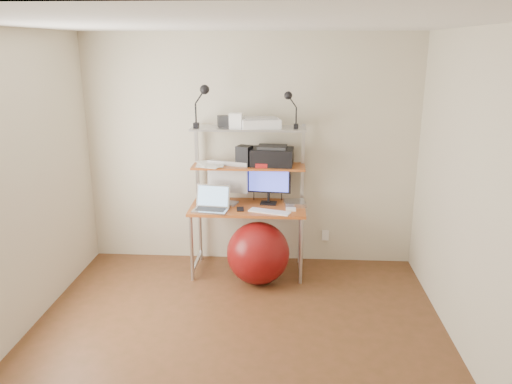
# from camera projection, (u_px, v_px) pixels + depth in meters

# --- Properties ---
(room) EXTENTS (3.60, 3.60, 3.60)m
(room) POSITION_uv_depth(u_px,v_px,m) (232.00, 201.00, 3.70)
(room) COLOR brown
(room) RESTS_ON ground
(computer_desk) EXTENTS (1.20, 0.60, 1.57)m
(computer_desk) POSITION_uv_depth(u_px,v_px,m) (248.00, 185.00, 5.22)
(computer_desk) COLOR #B95724
(computer_desk) RESTS_ON ground
(desktop) EXTENTS (1.20, 0.60, 0.00)m
(desktop) POSITION_uv_depth(u_px,v_px,m) (248.00, 206.00, 5.22)
(desktop) COLOR #B95724
(desktop) RESTS_ON computer_desk
(mid_shelf) EXTENTS (1.18, 0.34, 0.00)m
(mid_shelf) POSITION_uv_depth(u_px,v_px,m) (249.00, 165.00, 5.23)
(mid_shelf) COLOR #B95724
(mid_shelf) RESTS_ON computer_desk
(top_shelf) EXTENTS (1.18, 0.34, 0.00)m
(top_shelf) POSITION_uv_depth(u_px,v_px,m) (248.00, 127.00, 5.12)
(top_shelf) COLOR #B6B7BB
(top_shelf) RESTS_ON computer_desk
(floor) EXTENTS (3.60, 3.60, 0.00)m
(floor) POSITION_uv_depth(u_px,v_px,m) (234.00, 347.00, 4.05)
(floor) COLOR brown
(floor) RESTS_ON ground
(wall_outlet) EXTENTS (0.08, 0.01, 0.12)m
(wall_outlet) POSITION_uv_depth(u_px,v_px,m) (325.00, 235.00, 5.63)
(wall_outlet) COLOR white
(wall_outlet) RESTS_ON room
(monitor_silver) EXTENTS (0.44, 0.20, 0.49)m
(monitor_silver) POSITION_uv_depth(u_px,v_px,m) (228.00, 179.00, 5.25)
(monitor_silver) COLOR #A7A6AB
(monitor_silver) RESTS_ON desktop
(monitor_black) EXTENTS (0.47, 0.15, 0.47)m
(monitor_black) POSITION_uv_depth(u_px,v_px,m) (269.00, 182.00, 5.26)
(monitor_black) COLOR black
(monitor_black) RESTS_ON desktop
(laptop) EXTENTS (0.38, 0.33, 0.31)m
(laptop) POSITION_uv_depth(u_px,v_px,m) (212.00, 204.00, 5.11)
(laptop) COLOR #B9BABE
(laptop) RESTS_ON desktop
(keyboard) EXTENTS (0.44, 0.24, 0.01)m
(keyboard) POSITION_uv_depth(u_px,v_px,m) (269.00, 212.00, 5.03)
(keyboard) COLOR white
(keyboard) RESTS_ON desktop
(mouse) EXTENTS (0.10, 0.06, 0.03)m
(mouse) POSITION_uv_depth(u_px,v_px,m) (291.00, 209.00, 5.08)
(mouse) COLOR white
(mouse) RESTS_ON desktop
(mac_mini) EXTENTS (0.25, 0.25, 0.04)m
(mac_mini) POSITION_uv_depth(u_px,v_px,m) (295.00, 203.00, 5.26)
(mac_mini) COLOR #B9BABE
(mac_mini) RESTS_ON desktop
(phone) EXTENTS (0.09, 0.14, 0.01)m
(phone) POSITION_uv_depth(u_px,v_px,m) (240.00, 209.00, 5.11)
(phone) COLOR black
(phone) RESTS_ON desktop
(printer) EXTENTS (0.46, 0.33, 0.21)m
(printer) POSITION_uv_depth(u_px,v_px,m) (272.00, 156.00, 5.21)
(printer) COLOR black
(printer) RESTS_ON mid_shelf
(nas_cube) EXTENTS (0.18, 0.18, 0.21)m
(nas_cube) POSITION_uv_depth(u_px,v_px,m) (244.00, 156.00, 5.19)
(nas_cube) COLOR black
(nas_cube) RESTS_ON mid_shelf
(red_box) EXTENTS (0.17, 0.12, 0.04)m
(red_box) POSITION_uv_depth(u_px,v_px,m) (263.00, 165.00, 5.14)
(red_box) COLOR red
(red_box) RESTS_ON mid_shelf
(scanner) EXTENTS (0.43, 0.33, 0.10)m
(scanner) POSITION_uv_depth(u_px,v_px,m) (260.00, 123.00, 5.09)
(scanner) COLOR white
(scanner) RESTS_ON top_shelf
(box_white) EXTENTS (0.14, 0.12, 0.15)m
(box_white) POSITION_uv_depth(u_px,v_px,m) (236.00, 120.00, 5.06)
(box_white) COLOR white
(box_white) RESTS_ON top_shelf
(box_grey) EXTENTS (0.14, 0.14, 0.11)m
(box_grey) POSITION_uv_depth(u_px,v_px,m) (223.00, 121.00, 5.15)
(box_grey) COLOR #2B2B2D
(box_grey) RESTS_ON top_shelf
(clip_lamp_left) EXTENTS (0.17, 0.10, 0.44)m
(clip_lamp_left) POSITION_uv_depth(u_px,v_px,m) (203.00, 97.00, 4.97)
(clip_lamp_left) COLOR black
(clip_lamp_left) RESTS_ON top_shelf
(clip_lamp_right) EXTENTS (0.15, 0.08, 0.37)m
(clip_lamp_right) POSITION_uv_depth(u_px,v_px,m) (290.00, 101.00, 4.97)
(clip_lamp_right) COLOR black
(clip_lamp_right) RESTS_ON top_shelf
(exercise_ball) EXTENTS (0.64, 0.64, 0.64)m
(exercise_ball) POSITION_uv_depth(u_px,v_px,m) (258.00, 253.00, 5.09)
(exercise_ball) COLOR maroon
(exercise_ball) RESTS_ON floor
(paper_stack) EXTENTS (0.35, 0.39, 0.02)m
(paper_stack) POSITION_uv_depth(u_px,v_px,m) (211.00, 164.00, 5.24)
(paper_stack) COLOR white
(paper_stack) RESTS_ON mid_shelf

